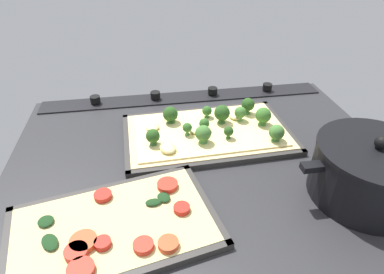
{
  "coord_description": "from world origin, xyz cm",
  "views": [
    {
      "loc": [
        11.72,
        56.42,
        44.15
      ],
      "look_at": [
        2.17,
        -2.09,
        4.33
      ],
      "focal_mm": 30.39,
      "sensor_mm": 36.0,
      "label": 1
    }
  ],
  "objects": [
    {
      "name": "baking_tray_back",
      "position": [
        18.82,
        17.54,
        0.38
      ],
      "size": [
        38.28,
        27.79,
        1.3
      ],
      "color": "#33302D",
      "rests_on": "ground_plane"
    },
    {
      "name": "veggie_pizza_back",
      "position": [
        18.67,
        17.82,
        1.13
      ],
      "size": [
        35.45,
        24.97,
        1.9
      ],
      "color": "#CBBE7A",
      "rests_on": "baking_tray_back"
    },
    {
      "name": "broccoli_pizza",
      "position": [
        -3.34,
        -8.18,
        2.03
      ],
      "size": [
        38.41,
        23.25,
        6.08
      ],
      "color": "#D3B77F",
      "rests_on": "baking_tray_front"
    },
    {
      "name": "ground_plane",
      "position": [
        0.0,
        0.0,
        -1.5
      ],
      "size": [
        85.32,
        65.81,
        3.0
      ],
      "primitive_type": "cube",
      "color": "#28282B"
    },
    {
      "name": "stove_control_panel",
      "position": [
        -0.0,
        -29.4,
        0.54
      ],
      "size": [
        81.91,
        7.0,
        2.6
      ],
      "color": "black",
      "rests_on": "ground_plane"
    },
    {
      "name": "baking_tray_front",
      "position": [
        -2.66,
        -8.19,
        0.37
      ],
      "size": [
        40.88,
        25.73,
        1.3
      ],
      "color": "#33302D",
      "rests_on": "ground_plane"
    },
    {
      "name": "cooking_pot",
      "position": [
        -28.07,
        16.33,
        5.5
      ],
      "size": [
        27.8,
        21.01,
        13.31
      ],
      "color": "black",
      "rests_on": "ground_plane"
    }
  ]
}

